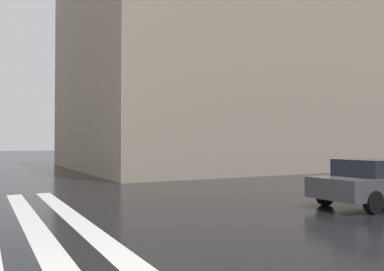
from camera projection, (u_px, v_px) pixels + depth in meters
haussmann_block_corner at (243, 54)px, 33.40m from camera, size 19.01×28.02×19.70m
car_dark_grey at (377, 181)px, 11.64m from camera, size 1.85×4.10×1.41m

